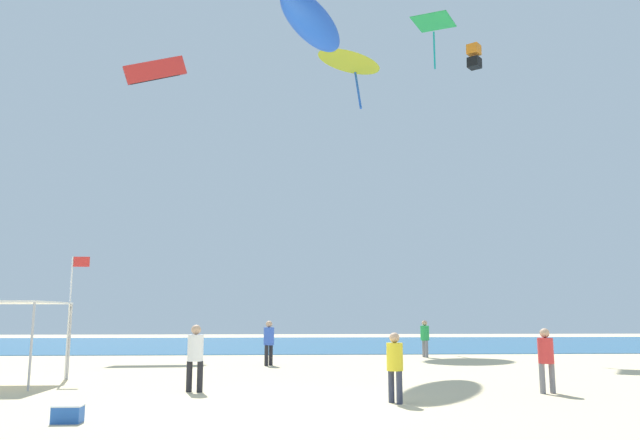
# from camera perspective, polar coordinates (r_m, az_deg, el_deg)

# --- Properties ---
(ground) EXTENTS (110.00, 110.00, 0.10)m
(ground) POSITION_cam_1_polar(r_m,az_deg,el_deg) (15.06, -3.44, -17.43)
(ground) COLOR beige
(ocean_strip) EXTENTS (110.00, 25.72, 0.03)m
(ocean_strip) POSITION_cam_1_polar(r_m,az_deg,el_deg) (46.29, -3.21, -11.72)
(ocean_strip) COLOR #28608C
(ocean_strip) RESTS_ON ground
(canopy_tent) EXTENTS (2.73, 3.13, 2.57)m
(canopy_tent) POSITION_cam_1_polar(r_m,az_deg,el_deg) (21.42, -27.37, -7.30)
(canopy_tent) COLOR #B2B2B7
(canopy_tent) RESTS_ON ground
(person_near_tent) EXTENTS (0.47, 0.42, 1.78)m
(person_near_tent) POSITION_cam_1_polar(r_m,az_deg,el_deg) (18.20, 20.76, -11.96)
(person_near_tent) COLOR slate
(person_near_tent) RESTS_ON ground
(person_leftmost) EXTENTS (0.45, 0.46, 1.91)m
(person_leftmost) POSITION_cam_1_polar(r_m,az_deg,el_deg) (26.44, -4.91, -11.28)
(person_leftmost) COLOR black
(person_leftmost) RESTS_ON ground
(person_central) EXTENTS (0.48, 0.44, 1.87)m
(person_central) POSITION_cam_1_polar(r_m,az_deg,el_deg) (17.73, -11.82, -12.26)
(person_central) COLOR black
(person_central) RESTS_ON ground
(person_rightmost) EXTENTS (0.41, 0.42, 1.71)m
(person_rightmost) POSITION_cam_1_polar(r_m,az_deg,el_deg) (15.32, 7.16, -13.26)
(person_rightmost) COLOR #33384C
(person_rightmost) RESTS_ON ground
(person_far_shore) EXTENTS (0.45, 0.50, 1.89)m
(person_far_shore) POSITION_cam_1_polar(r_m,az_deg,el_deg) (31.96, 9.98, -10.81)
(person_far_shore) COLOR slate
(person_far_shore) RESTS_ON ground
(banner_flag) EXTENTS (0.61, 0.06, 4.15)m
(banner_flag) POSITION_cam_1_polar(r_m,az_deg,el_deg) (22.33, -22.64, -7.56)
(banner_flag) COLOR silver
(banner_flag) RESTS_ON ground
(cooler_box) EXTENTS (0.57, 0.37, 0.35)m
(cooler_box) POSITION_cam_1_polar(r_m,az_deg,el_deg) (13.61, -22.95, -16.68)
(cooler_box) COLOR blue
(cooler_box) RESTS_ON ground
(kite_delta_yellow) EXTENTS (6.31, 6.28, 4.47)m
(kite_delta_yellow) POSITION_cam_1_polar(r_m,az_deg,el_deg) (46.76, 2.89, 15.30)
(kite_delta_yellow) COLOR yellow
(kite_parafoil_red) EXTENTS (4.06, 1.76, 2.58)m
(kite_parafoil_red) POSITION_cam_1_polar(r_m,az_deg,el_deg) (43.20, -15.45, 13.59)
(kite_parafoil_red) COLOR red
(kite_box_orange) EXTENTS (1.18, 1.18, 1.77)m
(kite_box_orange) POSITION_cam_1_polar(r_m,az_deg,el_deg) (46.26, 14.50, 14.88)
(kite_box_orange) COLOR orange
(kite_inflatable_blue) EXTENTS (4.94, 6.74, 2.63)m
(kite_inflatable_blue) POSITION_cam_1_polar(r_m,az_deg,el_deg) (32.71, -0.78, 18.39)
(kite_inflatable_blue) COLOR blue
(kite_diamond_green) EXTENTS (3.39, 3.39, 3.43)m
(kite_diamond_green) POSITION_cam_1_polar(r_m,az_deg,el_deg) (42.66, 10.79, 17.88)
(kite_diamond_green) COLOR green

